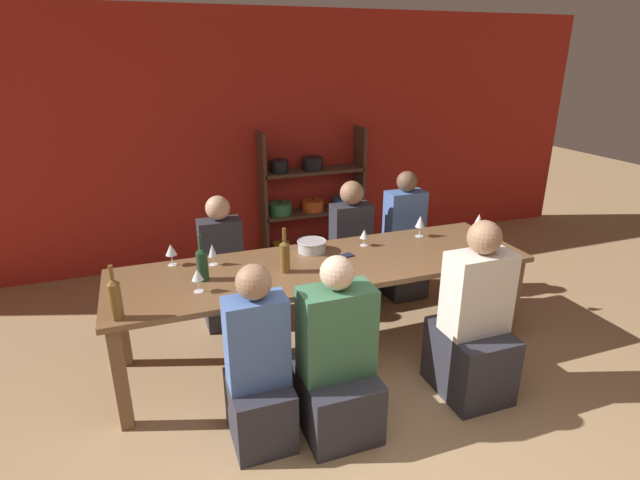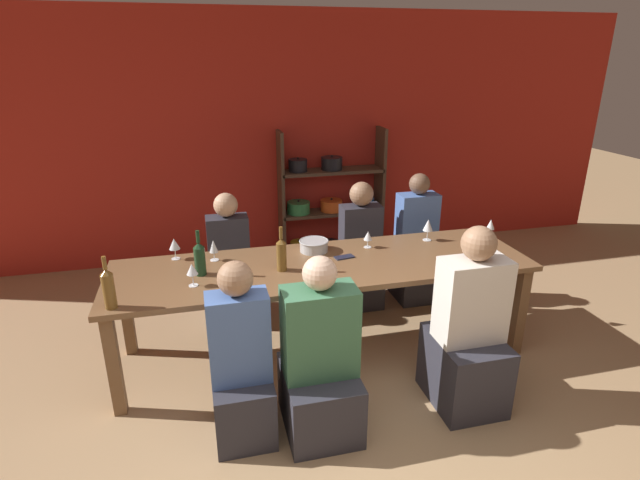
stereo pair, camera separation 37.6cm
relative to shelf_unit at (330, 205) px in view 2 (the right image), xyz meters
name	(u,v)px [view 2 (the right image)]	position (x,y,z in m)	size (l,w,h in m)	color
wall_back_red	(259,139)	(-0.77, 0.20, 0.76)	(8.80, 0.06, 2.70)	red
shelf_unit	(330,205)	(0.00, 0.00, 0.00)	(1.21, 0.30, 1.46)	#4C3828
dining_table	(323,272)	(-0.61, -2.05, 0.11)	(3.13, 0.90, 0.77)	brown
mixing_bowl	(314,245)	(-0.62, -1.79, 0.23)	(0.23, 0.23, 0.09)	#B7BABC
wine_bottle_green	(200,258)	(-1.50, -2.03, 0.31)	(0.08, 0.08, 0.33)	#19381E
wine_bottle_dark	(281,254)	(-0.93, -2.10, 0.32)	(0.07, 0.07, 0.33)	brown
wine_bottle_amber	(108,288)	(-2.05, -2.40, 0.32)	(0.08, 0.08, 0.34)	brown
wine_glass_red_a	(174,245)	(-1.68, -1.69, 0.30)	(0.08, 0.08, 0.16)	white
wine_glass_empty_a	(234,272)	(-1.28, -2.30, 0.30)	(0.07, 0.07, 0.16)	white
wine_glass_white_a	(192,270)	(-1.56, -2.20, 0.30)	(0.08, 0.08, 0.16)	white
wine_glass_empty_b	(428,226)	(0.36, -1.78, 0.32)	(0.08, 0.08, 0.18)	white
wine_glass_white_b	(491,225)	(0.88, -1.88, 0.31)	(0.07, 0.07, 0.17)	white
wine_glass_empty_c	(368,236)	(-0.18, -1.82, 0.28)	(0.07, 0.07, 0.14)	white
wine_glass_empty_d	(214,247)	(-1.39, -1.79, 0.30)	(0.07, 0.07, 0.16)	white
cell_phone	(344,257)	(-0.42, -1.98, 0.19)	(0.16, 0.09, 0.01)	#1E2338
person_near_a	(241,373)	(-1.31, -2.79, -0.15)	(0.36, 0.45, 1.17)	#2D2D38
person_far_a	(360,259)	(-0.06, -1.29, -0.14)	(0.36, 0.45, 1.18)	#2D2D38
person_near_b	(320,370)	(-0.84, -2.85, -0.16)	(0.44, 0.56, 1.18)	#2D2D38
person_far_b	(415,253)	(0.49, -1.30, -0.13)	(0.37, 0.46, 1.23)	#2D2D38
person_near_c	(467,342)	(0.17, -2.84, -0.12)	(0.43, 0.54, 1.27)	#2D2D38
person_far_c	(230,272)	(-1.26, -1.25, -0.16)	(0.36, 0.45, 1.15)	#2D2D38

